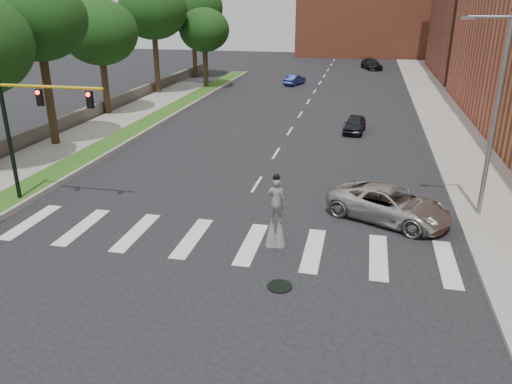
# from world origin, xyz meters

# --- Properties ---
(ground_plane) EXTENTS (160.00, 160.00, 0.00)m
(ground_plane) POSITION_xyz_m (0.00, 0.00, 0.00)
(ground_plane) COLOR black
(ground_plane) RESTS_ON ground
(grass_median) EXTENTS (2.00, 60.00, 0.25)m
(grass_median) POSITION_xyz_m (-11.50, 20.00, 0.12)
(grass_median) COLOR #265117
(grass_median) RESTS_ON ground
(median_curb) EXTENTS (0.20, 60.00, 0.28)m
(median_curb) POSITION_xyz_m (-10.45, 20.00, 0.14)
(median_curb) COLOR #989892
(median_curb) RESTS_ON ground
(sidewalk_left) EXTENTS (4.00, 60.00, 0.18)m
(sidewalk_left) POSITION_xyz_m (-14.50, 10.00, 0.09)
(sidewalk_left) COLOR gray
(sidewalk_left) RESTS_ON ground
(sidewalk_right) EXTENTS (5.00, 90.00, 0.18)m
(sidewalk_right) POSITION_xyz_m (12.50, 25.00, 0.09)
(sidewalk_right) COLOR gray
(sidewalk_right) RESTS_ON ground
(stone_wall) EXTENTS (0.50, 56.00, 1.10)m
(stone_wall) POSITION_xyz_m (-17.00, 22.00, 0.55)
(stone_wall) COLOR #524C46
(stone_wall) RESTS_ON ground
(manhole) EXTENTS (0.90, 0.90, 0.04)m
(manhole) POSITION_xyz_m (3.00, -2.00, 0.02)
(manhole) COLOR black
(manhole) RESTS_ON ground
(building_backdrop) EXTENTS (26.00, 14.00, 18.00)m
(building_backdrop) POSITION_xyz_m (6.00, 78.00, 9.00)
(building_backdrop) COLOR #BA563A
(building_backdrop) RESTS_ON ground
(streetlight) EXTENTS (2.05, 0.20, 9.00)m
(streetlight) POSITION_xyz_m (10.90, 6.00, 4.90)
(streetlight) COLOR slate
(streetlight) RESTS_ON ground
(traffic_signal) EXTENTS (5.30, 0.23, 6.20)m
(traffic_signal) POSITION_xyz_m (-9.78, 3.00, 4.15)
(traffic_signal) COLOR black
(traffic_signal) RESTS_ON ground
(stilt_performer) EXTENTS (0.84, 0.57, 3.13)m
(stilt_performer) POSITION_xyz_m (2.29, 1.08, 1.28)
(stilt_performer) COLOR #322314
(stilt_performer) RESTS_ON ground
(suv_crossing) EXTENTS (6.10, 4.70, 1.54)m
(suv_crossing) POSITION_xyz_m (6.88, 4.70, 0.77)
(suv_crossing) COLOR #B4B1AA
(suv_crossing) RESTS_ON ground
(car_near) EXTENTS (1.80, 3.79, 1.25)m
(car_near) POSITION_xyz_m (4.83, 20.75, 0.63)
(car_near) COLOR black
(car_near) RESTS_ON ground
(car_mid) EXTENTS (2.30, 3.79, 1.18)m
(car_mid) POSITION_xyz_m (-2.77, 41.81, 0.59)
(car_mid) COLOR navy
(car_mid) RESTS_ON ground
(car_far) EXTENTS (3.51, 5.25, 1.41)m
(car_far) POSITION_xyz_m (6.00, 57.99, 0.71)
(car_far) COLOR black
(car_far) RESTS_ON ground
(tree_2) EXTENTS (6.20, 6.20, 10.95)m
(tree_2) POSITION_xyz_m (-15.20, 12.59, 8.26)
(tree_2) COLOR #322314
(tree_2) RESTS_ON ground
(tree_3) EXTENTS (6.29, 6.29, 9.57)m
(tree_3) POSITION_xyz_m (-16.40, 22.36, 6.87)
(tree_3) COLOR #322314
(tree_3) RESTS_ON ground
(tree_4) EXTENTS (6.88, 6.88, 11.37)m
(tree_4) POSITION_xyz_m (-16.10, 32.88, 8.41)
(tree_4) COLOR #322314
(tree_4) RESTS_ON ground
(tree_5) EXTENTS (7.49, 7.49, 11.61)m
(tree_5) POSITION_xyz_m (-16.18, 45.23, 8.40)
(tree_5) COLOR #322314
(tree_5) RESTS_ON ground
(tree_6) EXTENTS (5.44, 5.44, 8.64)m
(tree_6) POSITION_xyz_m (-12.12, 37.05, 6.29)
(tree_6) COLOR #322314
(tree_6) RESTS_ON ground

